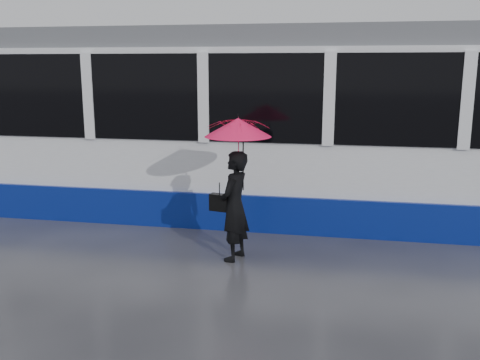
# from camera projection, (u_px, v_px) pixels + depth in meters

# --- Properties ---
(ground) EXTENTS (90.00, 90.00, 0.00)m
(ground) POSITION_uv_depth(u_px,v_px,m) (231.00, 258.00, 7.70)
(ground) COLOR #2C2C31
(ground) RESTS_ON ground
(rails) EXTENTS (34.00, 1.51, 0.02)m
(rails) POSITION_uv_depth(u_px,v_px,m) (259.00, 211.00, 10.10)
(rails) COLOR #3F3D38
(rails) RESTS_ON ground
(tram) EXTENTS (26.00, 2.56, 3.35)m
(tram) POSITION_uv_depth(u_px,v_px,m) (248.00, 125.00, 9.80)
(tram) COLOR white
(tram) RESTS_ON ground
(woman) EXTENTS (0.49, 0.64, 1.56)m
(woman) POSITION_uv_depth(u_px,v_px,m) (235.00, 206.00, 7.49)
(woman) COLOR black
(woman) RESTS_ON ground
(umbrella) EXTENTS (1.10, 1.10, 1.05)m
(umbrella) POSITION_uv_depth(u_px,v_px,m) (238.00, 140.00, 7.28)
(umbrella) COLOR #EB1391
(umbrella) RESTS_ON ground
(handbag) EXTENTS (0.30, 0.18, 0.42)m
(handbag) POSITION_uv_depth(u_px,v_px,m) (220.00, 202.00, 7.54)
(handbag) COLOR black
(handbag) RESTS_ON ground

